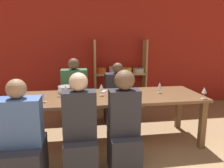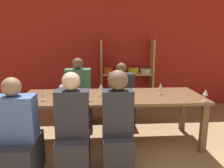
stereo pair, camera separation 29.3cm
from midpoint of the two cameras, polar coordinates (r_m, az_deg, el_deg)
The scene contains 20 objects.
wall_back_red at distance 4.94m, azimuth -0.27°, elevation 9.50°, with size 8.80×0.06×2.70m.
shelf_unit at distance 4.89m, azimuth 5.73°, elevation 0.11°, with size 1.16×0.30×1.52m.
dining_table at distance 3.21m, azimuth 2.74°, elevation -4.39°, with size 2.61×0.91×0.74m.
mixing_bowl at distance 3.43m, azimuth -9.16°, elevation -1.12°, with size 0.25×0.25×0.11m.
wine_bottle_green at distance 3.25m, azimuth -7.81°, elevation -0.70°, with size 0.07×0.07×0.30m.
wine_glass_red_a at distance 2.90m, azimuth -3.13°, elevation -2.13°, with size 0.06×0.06×0.17m.
wine_glass_red_b at distance 3.17m, azimuth -0.31°, elevation -0.82°, with size 0.07×0.07×0.17m.
wine_glass_empty_a at distance 3.18m, azimuth 25.71°, elevation -2.09°, with size 0.07×0.07×0.16m.
wine_glass_empty_b at distance 3.35m, azimuth 15.07°, elevation -0.63°, with size 0.06×0.06×0.17m.
wine_glass_red_c at distance 3.01m, azimuth -14.96°, elevation -2.30°, with size 0.06×0.06×0.15m.
wine_glass_red_d at distance 3.38m, azimuth 5.01°, elevation -0.12°, with size 0.07×0.07×0.17m.
wine_glass_empty_c at distance 3.23m, azimuth -10.99°, elevation -1.09°, with size 0.07×0.07×0.15m.
wine_glass_red_e at distance 2.78m, azimuth -5.10°, elevation -3.13°, with size 0.08×0.08×0.15m.
wine_glass_empty_d at distance 3.20m, azimuth -9.44°, elevation -1.04°, with size 0.07×0.07×0.17m.
cell_phone at distance 3.42m, azimuth 0.53°, elevation -1.90°, with size 0.14×0.16×0.01m.
person_near_a at distance 2.66m, azimuth -20.67°, elevation -14.35°, with size 0.45×0.57×1.16m.
person_far_a at distance 4.04m, azimuth -6.61°, elevation -4.28°, with size 0.45×0.57×1.21m.
person_near_b at distance 2.55m, azimuth -6.78°, elevation -13.98°, with size 0.36×0.45×1.20m.
person_far_b at distance 4.05m, azimuth 4.45°, elevation -4.72°, with size 0.45×0.57×1.13m.
person_near_c at distance 2.60m, azimuth 4.77°, elevation -12.88°, with size 0.35×0.43×1.22m.
Camera 2 is at (-0.15, -1.11, 1.56)m, focal length 35.00 mm.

